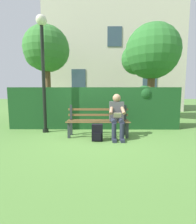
% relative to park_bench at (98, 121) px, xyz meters
% --- Properties ---
extents(ground, '(60.00, 60.00, 0.00)m').
position_rel_park_bench_xyz_m(ground, '(0.00, 0.07, -0.42)').
color(ground, '#517F38').
extents(park_bench, '(1.71, 0.49, 0.86)m').
position_rel_park_bench_xyz_m(park_bench, '(0.00, 0.00, 0.00)').
color(park_bench, '#2D3338').
rests_on(park_bench, ground).
extents(person_seated, '(0.44, 0.73, 1.17)m').
position_rel_park_bench_xyz_m(person_seated, '(-0.51, 0.17, 0.20)').
color(person_seated, '#4C4C51').
rests_on(person_seated, ground).
extents(hedge_backdrop, '(5.64, 0.67, 1.45)m').
position_rel_park_bench_xyz_m(hedge_backdrop, '(0.12, -1.10, 0.30)').
color(hedge_backdrop, '#19471E').
rests_on(hedge_backdrop, ground).
extents(tree, '(2.53, 2.41, 4.24)m').
position_rel_park_bench_xyz_m(tree, '(-2.29, -3.08, 2.55)').
color(tree, brown).
rests_on(tree, ground).
extents(building_facade, '(9.15, 3.06, 7.60)m').
position_rel_park_bench_xyz_m(building_facade, '(-0.97, -7.56, 3.38)').
color(building_facade, beige).
rests_on(building_facade, ground).
extents(backpack, '(0.27, 0.26, 0.42)m').
position_rel_park_bench_xyz_m(backpack, '(0.02, 0.47, -0.22)').
color(backpack, black).
rests_on(backpack, ground).
extents(tree_far, '(2.32, 2.21, 4.46)m').
position_rel_park_bench_xyz_m(tree_far, '(2.65, -3.76, 2.86)').
color(tree_far, brown).
rests_on(tree_far, ground).
extents(lamp_post, '(0.31, 0.31, 3.42)m').
position_rel_park_bench_xyz_m(lamp_post, '(1.63, -0.41, 1.85)').
color(lamp_post, black).
rests_on(lamp_post, ground).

